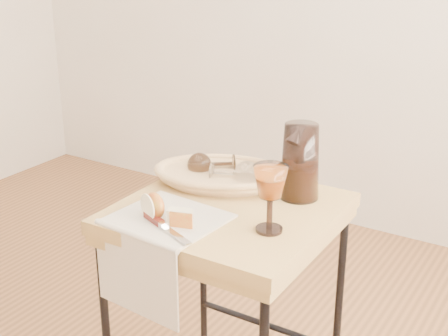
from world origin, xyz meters
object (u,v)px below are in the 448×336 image
Objects in this scene: tea_towel at (168,219)px; goblet_lying_b at (232,173)px; bread_basket at (220,176)px; table_knife at (165,226)px; side_table at (228,316)px; wine_goblet at (270,199)px; pitcher at (300,161)px; apple_half at (155,205)px; goblet_lying_a at (214,164)px.

goblet_lying_b is at bearing 87.45° from tea_towel.
bread_basket reaches higher than table_knife.
wine_goblet reaches higher than side_table.
pitcher reaches higher than side_table.
wine_goblet is 2.32× the size of apple_half.
pitcher reaches higher than apple_half.
side_table is 0.43m from table_knife.
apple_half is (-0.26, -0.34, -0.07)m from pitcher.
wine_goblet reaches higher than goblet_lying_b.
goblet_lying_b is 0.33m from table_knife.
table_knife is (0.03, -0.06, 0.01)m from tea_towel.
tea_towel is at bearing -119.74° from side_table.
wine_goblet reaches higher than apple_half.
pitcher is 0.24m from wine_goblet.
pitcher is at bearing 59.06° from tea_towel.
pitcher reaches higher than table_knife.
tea_towel is 0.31m from goblet_lying_a.
side_table is at bearing 98.11° from table_knife.
pitcher reaches higher than tea_towel.
bread_basket is 0.06m from goblet_lying_b.
goblet_lying_a is at bearing 104.15° from tea_towel.
bread_basket reaches higher than side_table.
wine_goblet is at bearing 43.12° from apple_half.
wine_goblet is (0.26, 0.08, 0.09)m from tea_towel.
apple_half is 0.38× the size of table_knife.
goblet_lying_a is 0.68× the size of wine_goblet.
side_table is at bearing 156.39° from wine_goblet.
tea_towel is at bearing 142.75° from table_knife.
bread_basket is 0.26m from pitcher.
side_table is at bearing 94.59° from goblet_lying_a.
apple_half is at bearing -118.41° from pitcher.
tea_towel is at bearing -162.22° from wine_goblet.
tea_towel is 0.78× the size of bread_basket.
tea_towel is at bearing 55.29° from apple_half.
side_table is 0.40m from tea_towel.
wine_goblet is at bearing -59.62° from goblet_lying_b.
bread_basket is (-0.11, 0.13, 0.38)m from side_table.
pitcher is at bearing 97.28° from wine_goblet.
tea_towel is (-0.09, -0.16, 0.36)m from side_table.
table_knife is (-0.05, -0.22, 0.37)m from side_table.
goblet_lying_b is at bearing 117.69° from goblet_lying_a.
table_knife is at bearing -109.78° from goblet_lying_b.
bread_basket is 0.35m from table_knife.
tea_towel is 0.28m from wine_goblet.
apple_half reaches higher than bread_basket.
bread_basket is 0.04m from goblet_lying_a.
side_table is at bearing -83.62° from goblet_lying_b.
goblet_lying_a is at bearing 136.42° from goblet_lying_b.
pitcher is at bearing 143.92° from goblet_lying_a.
side_table is 3.54× the size of table_knife.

